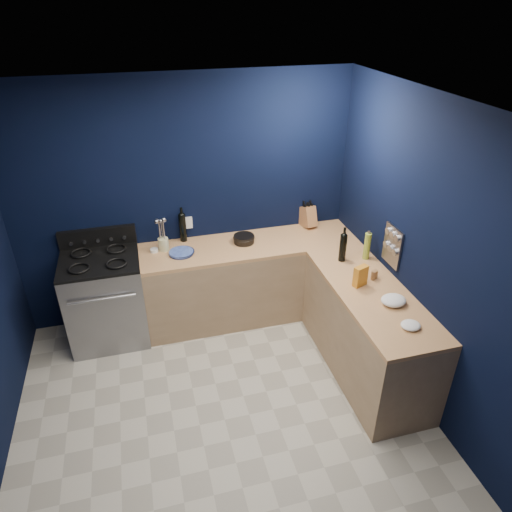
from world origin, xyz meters
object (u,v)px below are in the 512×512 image
object	(u,v)px
plate_stack	(181,253)
crouton_bag	(360,276)
utensil_crock	(163,244)
gas_range	(107,300)
knife_block	(307,216)

from	to	relation	value
plate_stack	crouton_bag	distance (m)	1.80
utensil_crock	plate_stack	bearing A→B (deg)	-39.21
plate_stack	crouton_bag	bearing A→B (deg)	-33.62
plate_stack	utensil_crock	distance (m)	0.21
gas_range	plate_stack	xyz separation A→B (m)	(0.80, -0.02, 0.46)
utensil_crock	crouton_bag	world-z (taller)	crouton_bag
gas_range	knife_block	world-z (taller)	knife_block
gas_range	knife_block	xyz separation A→B (m)	(2.26, 0.27, 0.56)
plate_stack	crouton_bag	size ratio (longest dim) A/B	1.25
plate_stack	knife_block	size ratio (longest dim) A/B	1.06
gas_range	plate_stack	size ratio (longest dim) A/B	3.75
plate_stack	utensil_crock	bearing A→B (deg)	140.79
utensil_crock	crouton_bag	xyz separation A→B (m)	(1.66, -1.12, 0.03)
knife_block	crouton_bag	bearing A→B (deg)	-99.31
gas_range	crouton_bag	distance (m)	2.56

